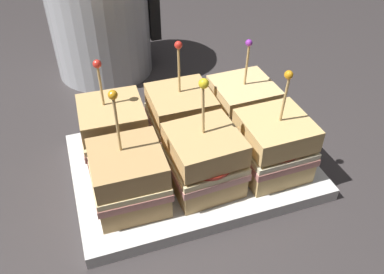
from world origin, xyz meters
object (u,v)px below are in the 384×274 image
object	(u,v)px
sandwich_back_right	(242,107)
kettle_steel	(100,17)
sandwich_front_center	(203,161)
sandwich_front_left	(129,178)
serving_platter	(192,166)
sandwich_back_center	(181,118)
sandwich_back_left	(114,131)
sandwich_front_right	(273,146)

from	to	relation	value
sandwich_back_right	kettle_steel	size ratio (longest dim) A/B	0.62
sandwich_front_center	sandwich_front_left	bearing A→B (deg)	178.96
sandwich_front_center	serving_platter	bearing A→B (deg)	88.50
serving_platter	sandwich_back_center	bearing A→B (deg)	89.59
sandwich_front_center	kettle_steel	bearing A→B (deg)	99.74
sandwich_back_left	kettle_steel	bearing A→B (deg)	83.79
sandwich_back_right	sandwich_front_left	bearing A→B (deg)	-153.90
sandwich_back_center	sandwich_front_left	bearing A→B (deg)	-135.56
sandwich_front_center	sandwich_back_left	xyz separation A→B (m)	(-0.10, 0.10, -0.00)
sandwich_back_center	serving_platter	bearing A→B (deg)	-90.41
serving_platter	sandwich_front_center	distance (m)	0.07
sandwich_front_right	sandwich_back_left	bearing A→B (deg)	152.82
serving_platter	sandwich_front_center	world-z (taller)	sandwich_front_center
sandwich_front_left	sandwich_front_right	size ratio (longest dim) A/B	1.04
sandwich_front_right	sandwich_back_center	size ratio (longest dim) A/B	0.98
sandwich_front_right	sandwich_front_center	bearing A→B (deg)	178.59
serving_platter	sandwich_back_center	size ratio (longest dim) A/B	2.07
sandwich_front_right	sandwich_back_center	bearing A→B (deg)	134.18
sandwich_back_right	kettle_steel	bearing A→B (deg)	119.84
sandwich_front_center	sandwich_back_right	distance (m)	0.14
serving_platter	sandwich_back_left	world-z (taller)	sandwich_back_left
sandwich_front_center	sandwich_back_right	world-z (taller)	sandwich_front_center
sandwich_front_right	sandwich_back_right	bearing A→B (deg)	90.07
sandwich_front_left	sandwich_front_center	xyz separation A→B (m)	(0.09, -0.00, 0.00)
sandwich_back_center	sandwich_back_right	world-z (taller)	sandwich_back_center
serving_platter	sandwich_back_left	distance (m)	0.12
sandwich_back_center	sandwich_back_right	size ratio (longest dim) A/B	1.06
sandwich_front_left	sandwich_back_center	bearing A→B (deg)	44.44
sandwich_back_right	sandwich_back_center	bearing A→B (deg)	179.76
sandwich_front_left	kettle_steel	bearing A→B (deg)	85.50
kettle_steel	sandwich_back_center	bearing A→B (deg)	-76.73
kettle_steel	sandwich_front_right	bearing A→B (deg)	-66.92
serving_platter	sandwich_front_center	xyz separation A→B (m)	(-0.00, -0.05, 0.05)
sandwich_front_right	kettle_steel	bearing A→B (deg)	113.08
sandwich_front_left	sandwich_front_right	xyz separation A→B (m)	(0.19, -0.00, 0.00)
sandwich_front_left	sandwich_back_left	distance (m)	0.09
serving_platter	sandwich_front_right	size ratio (longest dim) A/B	2.12
sandwich_front_left	sandwich_back_right	distance (m)	0.21
serving_platter	sandwich_back_center	world-z (taller)	sandwich_back_center
sandwich_back_left	sandwich_front_left	bearing A→B (deg)	-89.41
sandwich_back_right	sandwich_back_left	bearing A→B (deg)	179.70
sandwich_front_center	kettle_steel	xyz separation A→B (m)	(-0.06, 0.38, 0.05)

